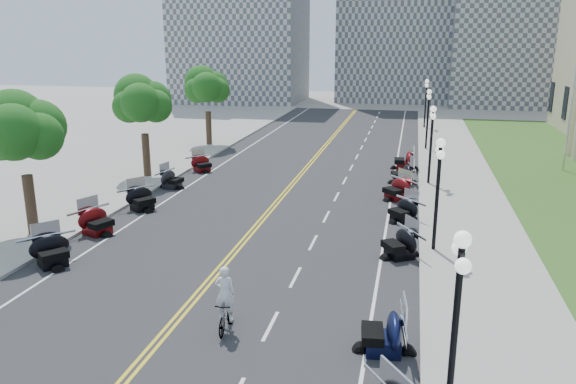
# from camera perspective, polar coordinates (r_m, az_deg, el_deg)

# --- Properties ---
(ground) EXTENTS (160.00, 160.00, 0.00)m
(ground) POSITION_cam_1_polar(r_m,az_deg,el_deg) (23.29, -7.05, -7.91)
(ground) COLOR gray
(road) EXTENTS (16.00, 90.00, 0.01)m
(road) POSITION_cam_1_polar(r_m,az_deg,el_deg) (32.31, -1.17, -1.09)
(road) COLOR #333335
(road) RESTS_ON ground
(centerline_yellow_a) EXTENTS (0.12, 90.00, 0.00)m
(centerline_yellow_a) POSITION_cam_1_polar(r_m,az_deg,el_deg) (32.34, -1.37, -1.06)
(centerline_yellow_a) COLOR yellow
(centerline_yellow_a) RESTS_ON road
(centerline_yellow_b) EXTENTS (0.12, 90.00, 0.00)m
(centerline_yellow_b) POSITION_cam_1_polar(r_m,az_deg,el_deg) (32.28, -0.96, -1.09)
(centerline_yellow_b) COLOR yellow
(centerline_yellow_b) RESTS_ON road
(edge_line_north) EXTENTS (0.12, 90.00, 0.00)m
(edge_line_north) POSITION_cam_1_polar(r_m,az_deg,el_deg) (31.47, 10.24, -1.78)
(edge_line_north) COLOR white
(edge_line_north) RESTS_ON road
(edge_line_south) EXTENTS (0.12, 90.00, 0.00)m
(edge_line_south) POSITION_cam_1_polar(r_m,az_deg,el_deg) (34.34, -11.60, -0.40)
(edge_line_south) COLOR white
(edge_line_south) RESTS_ON road
(lane_dash_5) EXTENTS (0.12, 2.00, 0.00)m
(lane_dash_5) POSITION_cam_1_polar(r_m,az_deg,el_deg) (18.98, -1.79, -13.43)
(lane_dash_5) COLOR white
(lane_dash_5) RESTS_ON road
(lane_dash_6) EXTENTS (0.12, 2.00, 0.00)m
(lane_dash_6) POSITION_cam_1_polar(r_m,az_deg,el_deg) (22.47, 0.76, -8.64)
(lane_dash_6) COLOR white
(lane_dash_6) RESTS_ON road
(lane_dash_7) EXTENTS (0.12, 2.00, 0.00)m
(lane_dash_7) POSITION_cam_1_polar(r_m,az_deg,el_deg) (26.11, 2.56, -5.14)
(lane_dash_7) COLOR white
(lane_dash_7) RESTS_ON road
(lane_dash_8) EXTENTS (0.12, 2.00, 0.00)m
(lane_dash_8) POSITION_cam_1_polar(r_m,az_deg,el_deg) (29.84, 3.91, -2.51)
(lane_dash_8) COLOR white
(lane_dash_8) RESTS_ON road
(lane_dash_9) EXTENTS (0.12, 2.00, 0.00)m
(lane_dash_9) POSITION_cam_1_polar(r_m,az_deg,el_deg) (33.64, 4.95, -0.47)
(lane_dash_9) COLOR white
(lane_dash_9) RESTS_ON road
(lane_dash_10) EXTENTS (0.12, 2.00, 0.00)m
(lane_dash_10) POSITION_cam_1_polar(r_m,az_deg,el_deg) (37.47, 5.78, 1.16)
(lane_dash_10) COLOR white
(lane_dash_10) RESTS_ON road
(lane_dash_11) EXTENTS (0.12, 2.00, 0.00)m
(lane_dash_11) POSITION_cam_1_polar(r_m,az_deg,el_deg) (41.34, 6.45, 2.49)
(lane_dash_11) COLOR white
(lane_dash_11) RESTS_ON road
(lane_dash_12) EXTENTS (0.12, 2.00, 0.00)m
(lane_dash_12) POSITION_cam_1_polar(r_m,az_deg,el_deg) (45.23, 7.01, 3.58)
(lane_dash_12) COLOR white
(lane_dash_12) RESTS_ON road
(lane_dash_13) EXTENTS (0.12, 2.00, 0.00)m
(lane_dash_13) POSITION_cam_1_polar(r_m,az_deg,el_deg) (49.14, 7.48, 4.51)
(lane_dash_13) COLOR white
(lane_dash_13) RESTS_ON road
(lane_dash_14) EXTENTS (0.12, 2.00, 0.00)m
(lane_dash_14) POSITION_cam_1_polar(r_m,az_deg,el_deg) (53.06, 7.88, 5.29)
(lane_dash_14) COLOR white
(lane_dash_14) RESTS_ON road
(lane_dash_15) EXTENTS (0.12, 2.00, 0.00)m
(lane_dash_15) POSITION_cam_1_polar(r_m,az_deg,el_deg) (56.99, 8.23, 5.97)
(lane_dash_15) COLOR white
(lane_dash_15) RESTS_ON road
(lane_dash_16) EXTENTS (0.12, 2.00, 0.00)m
(lane_dash_16) POSITION_cam_1_polar(r_m,az_deg,el_deg) (60.94, 8.54, 6.56)
(lane_dash_16) COLOR white
(lane_dash_16) RESTS_ON road
(lane_dash_17) EXTENTS (0.12, 2.00, 0.00)m
(lane_dash_17) POSITION_cam_1_polar(r_m,az_deg,el_deg) (64.88, 8.80, 7.08)
(lane_dash_17) COLOR white
(lane_dash_17) RESTS_ON road
(lane_dash_18) EXTENTS (0.12, 2.00, 0.00)m
(lane_dash_18) POSITION_cam_1_polar(r_m,az_deg,el_deg) (68.84, 9.04, 7.54)
(lane_dash_18) COLOR white
(lane_dash_18) RESTS_ON road
(lane_dash_19) EXTENTS (0.12, 2.00, 0.00)m
(lane_dash_19) POSITION_cam_1_polar(r_m,az_deg,el_deg) (72.80, 9.25, 7.95)
(lane_dash_19) COLOR white
(lane_dash_19) RESTS_ON road
(sidewalk_north) EXTENTS (5.00, 90.00, 0.15)m
(sidewalk_north) POSITION_cam_1_polar(r_m,az_deg,el_deg) (31.59, 17.69, -2.09)
(sidewalk_north) COLOR #9E9991
(sidewalk_north) RESTS_ON ground
(sidewalk_south) EXTENTS (5.00, 90.00, 0.15)m
(sidewalk_south) POSITION_cam_1_polar(r_m,az_deg,el_deg) (36.17, -17.55, 0.09)
(sidewalk_south) COLOR #9E9991
(sidewalk_south) RESTS_ON ground
(lawn) EXTENTS (9.00, 60.00, 0.10)m
(lawn) POSITION_cam_1_polar(r_m,az_deg,el_deg) (40.46, 26.68, 0.69)
(lawn) COLOR #356023
(lawn) RESTS_ON ground
(distant_block_a) EXTENTS (18.00, 14.00, 26.00)m
(distant_block_a) POSITION_cam_1_polar(r_m,az_deg,el_deg) (86.02, -4.85, 17.87)
(distant_block_a) COLOR gray
(distant_block_a) RESTS_ON ground
(distant_block_c) EXTENTS (20.00, 14.00, 22.00)m
(distant_block_c) POSITION_cam_1_polar(r_m,az_deg,el_deg) (86.37, 23.18, 15.40)
(distant_block_c) COLOR gray
(distant_block_c) RESTS_ON ground
(street_lamp_1) EXTENTS (0.50, 1.20, 4.90)m
(street_lamp_1) POSITION_cam_1_polar(r_m,az_deg,el_deg) (13.81, 16.55, -13.64)
(street_lamp_1) COLOR black
(street_lamp_1) RESTS_ON sidewalk_north
(street_lamp_2) EXTENTS (0.50, 1.20, 4.90)m
(street_lamp_2) POSITION_cam_1_polar(r_m,az_deg,el_deg) (25.01, 14.91, -0.36)
(street_lamp_2) COLOR black
(street_lamp_2) RESTS_ON sidewalk_north
(street_lamp_3) EXTENTS (0.50, 1.20, 4.90)m
(street_lamp_3) POSITION_cam_1_polar(r_m,az_deg,el_deg) (36.71, 14.30, 4.60)
(street_lamp_3) COLOR black
(street_lamp_3) RESTS_ON sidewalk_north
(street_lamp_4) EXTENTS (0.50, 1.20, 4.90)m
(street_lamp_4) POSITION_cam_1_polar(r_m,az_deg,el_deg) (48.56, 13.99, 7.15)
(street_lamp_4) COLOR black
(street_lamp_4) RESTS_ON sidewalk_north
(street_lamp_5) EXTENTS (0.50, 1.20, 4.90)m
(street_lamp_5) POSITION_cam_1_polar(r_m,az_deg,el_deg) (60.47, 13.80, 8.70)
(street_lamp_5) COLOR black
(street_lamp_5) RESTS_ON sidewalk_north
(flagpole) EXTENTS (1.10, 0.20, 10.00)m
(flagpole) POSITION_cam_1_polar(r_m,az_deg,el_deg) (43.62, 26.89, 8.26)
(flagpole) COLOR silver
(flagpole) RESTS_ON ground
(tree_2) EXTENTS (4.80, 4.80, 9.20)m
(tree_2) POSITION_cam_1_polar(r_m,az_deg,el_deg) (28.46, -25.39, 4.98)
(tree_2) COLOR #235619
(tree_2) RESTS_ON sidewalk_south
(tree_3) EXTENTS (4.80, 4.80, 9.20)m
(tree_3) POSITION_cam_1_polar(r_m,az_deg,el_deg) (38.53, -14.51, 8.32)
(tree_3) COLOR #235619
(tree_3) RESTS_ON sidewalk_south
(tree_4) EXTENTS (4.80, 4.80, 9.20)m
(tree_4) POSITION_cam_1_polar(r_m,az_deg,el_deg) (49.46, -8.19, 10.10)
(tree_4) COLOR #235619
(tree_4) RESTS_ON sidewalk_south
(motorcycle_n_4) EXTENTS (2.25, 2.25, 1.43)m
(motorcycle_n_4) POSITION_cam_1_polar(r_m,az_deg,el_deg) (17.52, 9.68, -13.67)
(motorcycle_n_4) COLOR black
(motorcycle_n_4) RESTS_ON road
(motorcycle_n_6) EXTENTS (2.76, 2.76, 1.40)m
(motorcycle_n_6) POSITION_cam_1_polar(r_m,az_deg,el_deg) (24.63, 11.29, -5.01)
(motorcycle_n_6) COLOR black
(motorcycle_n_6) RESTS_ON road
(motorcycle_n_7) EXTENTS (2.66, 2.66, 1.32)m
(motorcycle_n_7) POSITION_cam_1_polar(r_m,az_deg,el_deg) (29.43, 11.62, -1.74)
(motorcycle_n_7) COLOR black
(motorcycle_n_7) RESTS_ON road
(motorcycle_n_8) EXTENTS (2.86, 2.86, 1.42)m
(motorcycle_n_8) POSITION_cam_1_polar(r_m,az_deg,el_deg) (33.34, 10.99, 0.40)
(motorcycle_n_8) COLOR #590A0C
(motorcycle_n_8) RESTS_ON road
(motorcycle_n_9) EXTENTS (2.45, 2.45, 1.45)m
(motorcycle_n_9) POSITION_cam_1_polar(r_m,az_deg,el_deg) (37.16, 11.55, 1.94)
(motorcycle_n_9) COLOR black
(motorcycle_n_9) RESTS_ON road
(motorcycle_n_10) EXTENTS (2.26, 2.26, 1.52)m
(motorcycle_n_10) POSITION_cam_1_polar(r_m,az_deg,el_deg) (41.29, 11.73, 3.31)
(motorcycle_n_10) COLOR #590A0C
(motorcycle_n_10) RESTS_ON road
(motorcycle_s_5) EXTENTS (2.89, 2.89, 1.43)m
(motorcycle_s_5) POSITION_cam_1_polar(r_m,az_deg,el_deg) (25.27, -22.91, -5.41)
(motorcycle_s_5) COLOR black
(motorcycle_s_5) RESTS_ON road
(motorcycle_s_6) EXTENTS (2.68, 2.68, 1.44)m
(motorcycle_s_6) POSITION_cam_1_polar(r_m,az_deg,el_deg) (28.51, -18.86, -2.70)
(motorcycle_s_6) COLOR #590A0C
(motorcycle_s_6) RESTS_ON road
(motorcycle_s_7) EXTENTS (2.79, 2.79, 1.40)m
(motorcycle_s_7) POSITION_cam_1_polar(r_m,az_deg,el_deg) (31.82, -14.65, -0.55)
(motorcycle_s_7) COLOR black
(motorcycle_s_7) RESTS_ON road
(motorcycle_s_8) EXTENTS (2.15, 2.15, 1.30)m
(motorcycle_s_8) POSITION_cam_1_polar(r_m,az_deg,el_deg) (36.00, -11.72, 1.37)
(motorcycle_s_8) COLOR black
(motorcycle_s_8) RESTS_ON road
(motorcycle_s_9) EXTENTS (2.56, 2.56, 1.27)m
(motorcycle_s_9) POSITION_cam_1_polar(r_m,az_deg,el_deg) (40.18, -8.74, 2.94)
(motorcycle_s_9) COLOR #590A0C
(motorcycle_s_9) RESTS_ON road
(bicycle) EXTENTS (0.66, 1.81, 1.06)m
(bicycle) POSITION_cam_1_polar(r_m,az_deg,el_deg) (18.65, -6.35, -12.27)
(bicycle) COLOR #A51414
(bicycle) RESTS_ON road
(cyclist_rider) EXTENTS (0.68, 0.45, 1.86)m
(cyclist_rider) POSITION_cam_1_polar(r_m,az_deg,el_deg) (18.02, -6.49, -8.14)
(cyclist_rider) COLOR silver
(cyclist_rider) RESTS_ON bicycle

